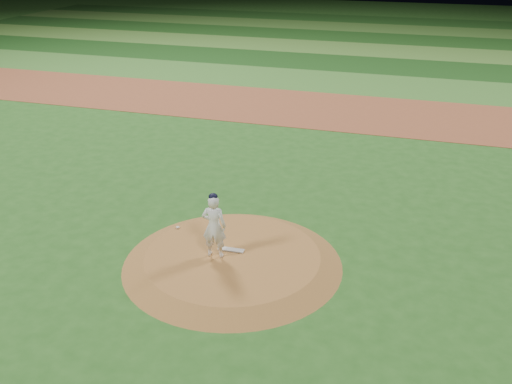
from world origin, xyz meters
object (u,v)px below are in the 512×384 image
at_px(pitching_rubber, 231,250).
at_px(rosin_bag, 178,227).
at_px(pitchers_mound, 233,259).
at_px(pitcher_on_mound, 214,226).

relative_size(pitching_rubber, rosin_bag, 6.34).
xyz_separation_m(pitchers_mound, rosin_bag, (-1.89, 0.88, 0.15)).
relative_size(pitching_rubber, pitcher_on_mound, 0.39).
xyz_separation_m(pitchers_mound, pitching_rubber, (-0.11, 0.20, 0.14)).
xyz_separation_m(pitchers_mound, pitcher_on_mound, (-0.40, -0.16, 0.96)).
height_order(pitching_rubber, rosin_bag, rosin_bag).
relative_size(pitchers_mound, rosin_bag, 51.83).
bearing_deg(pitchers_mound, pitching_rubber, 118.45).
height_order(pitchers_mound, pitcher_on_mound, pitcher_on_mound).
height_order(pitchers_mound, rosin_bag, rosin_bag).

